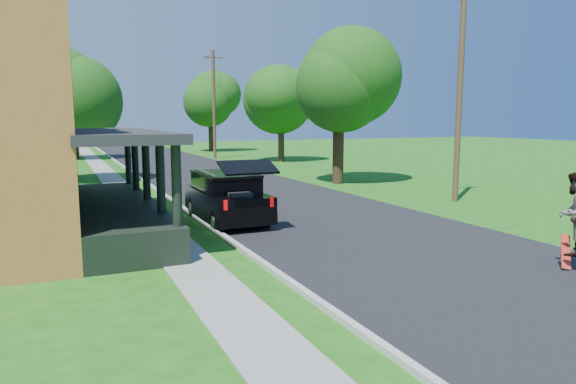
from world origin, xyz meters
name	(u,v)px	position (x,y,z in m)	size (l,w,h in m)	color
ground	(408,251)	(0.00, 0.00, 0.00)	(140.00, 140.00, 0.00)	#145811
street	(207,176)	(0.00, 20.00, 0.00)	(8.00, 120.00, 0.02)	black
curb	(140,179)	(-4.05, 20.00, 0.00)	(0.15, 120.00, 0.12)	#AEAFA9
sidewalk	(112,180)	(-5.60, 20.00, 0.00)	(1.30, 120.00, 0.03)	gray
front_walk	(21,237)	(-9.50, 6.00, 0.00)	(6.50, 1.20, 0.03)	gray
black_suv	(227,197)	(-3.20, 5.75, 0.85)	(1.87, 4.80, 2.24)	black
skateboarder	(574,214)	(2.29, -3.00, 1.33)	(1.11, 0.98, 1.92)	black
skateboard	(566,253)	(2.26, -2.89, 0.40)	(0.48, 0.40, 0.78)	red
tree_left_mid	(65,92)	(-7.83, 19.95, 4.94)	(5.88, 5.99, 7.66)	black
tree_left_far	(72,98)	(-6.95, 38.24, 5.32)	(6.07, 6.17, 8.16)	black
tree_right_near	(338,80)	(5.46, 13.47, 5.55)	(5.68, 5.56, 8.48)	black
tree_right_mid	(281,90)	(8.50, 28.23, 5.88)	(6.05, 6.05, 8.92)	black
tree_right_far	(210,94)	(7.17, 44.58, 6.20)	(5.79, 5.68, 9.16)	black
utility_pole_near	(460,91)	(7.00, 6.00, 4.62)	(1.50, 0.25, 8.98)	#463820
utility_pole_far	(214,103)	(4.50, 33.86, 4.89)	(1.72, 0.34, 9.48)	#463820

